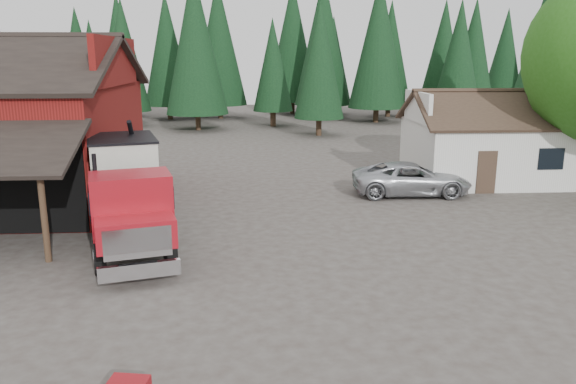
{
  "coord_description": "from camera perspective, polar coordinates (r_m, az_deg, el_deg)",
  "views": [
    {
      "loc": [
        0.84,
        -14.74,
        6.21
      ],
      "look_at": [
        1.93,
        3.41,
        1.8
      ],
      "focal_mm": 35.0,
      "sensor_mm": 36.0,
      "label": 1
    }
  ],
  "objects": [
    {
      "name": "ground",
      "position": [
        16.02,
        -6.26,
        -9.26
      ],
      "size": [
        120.0,
        120.0,
        0.0
      ],
      "primitive_type": "plane",
      "color": "#3F3631",
      "rests_on": "ground"
    },
    {
      "name": "farmhouse",
      "position": [
        30.62,
        20.06,
        4.28
      ],
      "size": [
        8.6,
        6.42,
        4.65
      ],
      "color": "silver",
      "rests_on": "ground"
    },
    {
      "name": "conifer_backdrop",
      "position": [
        57.09,
        -4.29,
        7.35
      ],
      "size": [
        76.0,
        16.0,
        16.0
      ],
      "primitive_type": null,
      "color": "black",
      "rests_on": "ground"
    },
    {
      "name": "near_pine_b",
      "position": [
        45.04,
        3.23,
        13.21
      ],
      "size": [
        3.96,
        3.96,
        10.4
      ],
      "color": "#382619",
      "rests_on": "ground"
    },
    {
      "name": "near_pine_c",
      "position": [
        45.91,
        24.72,
        13.28
      ],
      "size": [
        4.84,
        4.84,
        12.4
      ],
      "color": "#382619",
      "rests_on": "ground"
    },
    {
      "name": "near_pine_d",
      "position": [
        48.99,
        -9.42,
        14.84
      ],
      "size": [
        5.28,
        5.28,
        13.4
      ],
      "color": "#382619",
      "rests_on": "ground"
    },
    {
      "name": "feed_truck",
      "position": [
        19.75,
        -16.04,
        0.34
      ],
      "size": [
        4.58,
        9.06,
        3.95
      ],
      "rotation": [
        0.0,
        0.0,
        0.27
      ],
      "color": "black",
      "rests_on": "ground"
    },
    {
      "name": "silver_car",
      "position": [
        26.33,
        12.43,
        1.33
      ],
      "size": [
        5.4,
        2.6,
        1.48
      ],
      "primitive_type": "imported",
      "rotation": [
        0.0,
        0.0,
        1.55
      ],
      "color": "#B6B9BF",
      "rests_on": "ground"
    }
  ]
}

